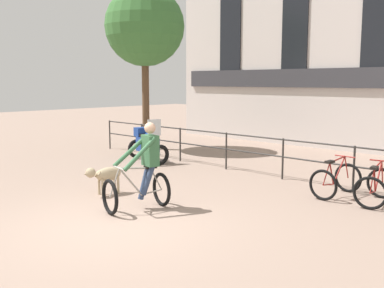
{
  "coord_description": "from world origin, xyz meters",
  "views": [
    {
      "loc": [
        6.21,
        -4.46,
        2.48
      ],
      "look_at": [
        -0.94,
        2.86,
        1.05
      ],
      "focal_mm": 42.0,
      "sensor_mm": 36.0,
      "label": 1
    }
  ],
  "objects_px": {
    "parked_motorcycle": "(147,144)",
    "parked_bicycle_mid_left": "(377,187)",
    "dog": "(105,175)",
    "cyclist_with_bike": "(143,171)",
    "parked_bicycle_near_lamp": "(336,180)"
  },
  "relations": [
    {
      "from": "parked_bicycle_near_lamp",
      "to": "cyclist_with_bike",
      "type": "bearing_deg",
      "value": 60.89
    },
    {
      "from": "parked_motorcycle",
      "to": "parked_bicycle_near_lamp",
      "type": "bearing_deg",
      "value": -77.69
    },
    {
      "from": "dog",
      "to": "parked_bicycle_mid_left",
      "type": "bearing_deg",
      "value": 44.94
    },
    {
      "from": "parked_bicycle_near_lamp",
      "to": "parked_bicycle_mid_left",
      "type": "bearing_deg",
      "value": -177.24
    },
    {
      "from": "cyclist_with_bike",
      "to": "parked_bicycle_mid_left",
      "type": "xyz_separation_m",
      "value": [
        3.1,
        3.57,
        -0.41
      ]
    },
    {
      "from": "cyclist_with_bike",
      "to": "parked_motorcycle",
      "type": "relative_size",
      "value": 0.99
    },
    {
      "from": "cyclist_with_bike",
      "to": "parked_bicycle_near_lamp",
      "type": "relative_size",
      "value": 1.49
    },
    {
      "from": "parked_bicycle_near_lamp",
      "to": "parked_bicycle_mid_left",
      "type": "height_order",
      "value": "same"
    },
    {
      "from": "cyclist_with_bike",
      "to": "dog",
      "type": "height_order",
      "value": "cyclist_with_bike"
    },
    {
      "from": "cyclist_with_bike",
      "to": "parked_bicycle_near_lamp",
      "type": "xyz_separation_m",
      "value": [
        2.22,
        3.57,
        -0.41
      ]
    },
    {
      "from": "parked_motorcycle",
      "to": "parked_bicycle_mid_left",
      "type": "xyz_separation_m",
      "value": [
        7.11,
        0.09,
        -0.2
      ]
    },
    {
      "from": "parked_bicycle_near_lamp",
      "to": "parked_bicycle_mid_left",
      "type": "relative_size",
      "value": 0.95
    },
    {
      "from": "parked_bicycle_mid_left",
      "to": "dog",
      "type": "bearing_deg",
      "value": 27.44
    },
    {
      "from": "cyclist_with_bike",
      "to": "parked_bicycle_near_lamp",
      "type": "height_order",
      "value": "cyclist_with_bike"
    },
    {
      "from": "cyclist_with_bike",
      "to": "dog",
      "type": "distance_m",
      "value": 1.53
    }
  ]
}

